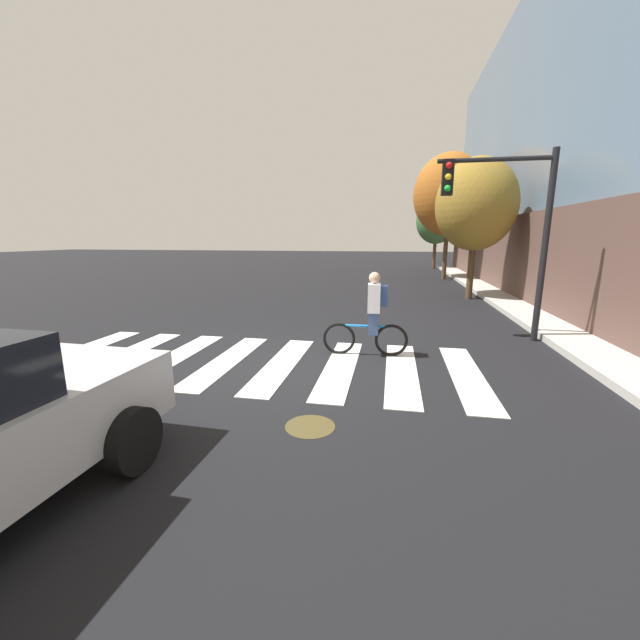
# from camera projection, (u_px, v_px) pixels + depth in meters

# --- Properties ---
(ground_plane) EXTENTS (120.00, 120.00, 0.00)m
(ground_plane) POSITION_uv_depth(u_px,v_px,m) (280.00, 364.00, 7.32)
(ground_plane) COLOR black
(crosswalk_stripes) EXTENTS (8.32, 3.30, 0.01)m
(crosswalk_stripes) POSITION_uv_depth(u_px,v_px,m) (254.00, 362.00, 7.41)
(crosswalk_stripes) COLOR silver
(crosswalk_stripes) RESTS_ON ground
(manhole_cover) EXTENTS (0.64, 0.64, 0.01)m
(manhole_cover) POSITION_uv_depth(u_px,v_px,m) (310.00, 426.00, 4.89)
(manhole_cover) COLOR #473D1E
(manhole_cover) RESTS_ON ground
(cyclist) EXTENTS (1.71, 0.37, 1.69)m
(cyclist) POSITION_uv_depth(u_px,v_px,m) (372.00, 315.00, 7.66)
(cyclist) COLOR black
(cyclist) RESTS_ON ground
(traffic_light_near) EXTENTS (2.47, 0.28, 4.20)m
(traffic_light_near) POSITION_uv_depth(u_px,v_px,m) (508.00, 214.00, 8.51)
(traffic_light_near) COLOR black
(traffic_light_near) RESTS_ON ground
(fire_hydrant) EXTENTS (0.33, 0.22, 0.78)m
(fire_hydrant) POSITION_uv_depth(u_px,v_px,m) (526.00, 287.00, 14.47)
(fire_hydrant) COLOR gold
(fire_hydrant) RESTS_ON sidewalk
(street_tree_near) EXTENTS (2.94, 2.94, 5.23)m
(street_tree_near) POSITION_uv_depth(u_px,v_px,m) (476.00, 205.00, 14.29)
(street_tree_near) COLOR #4C3823
(street_tree_near) RESTS_ON ground
(street_tree_mid) EXTENTS (3.85, 3.85, 6.84)m
(street_tree_mid) POSITION_uv_depth(u_px,v_px,m) (449.00, 195.00, 21.12)
(street_tree_mid) COLOR #4C3823
(street_tree_mid) RESTS_ON ground
(street_tree_far) EXTENTS (2.95, 2.95, 5.25)m
(street_tree_far) POSITION_uv_depth(u_px,v_px,m) (436.00, 221.00, 28.76)
(street_tree_far) COLOR #4C3823
(street_tree_far) RESTS_ON ground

